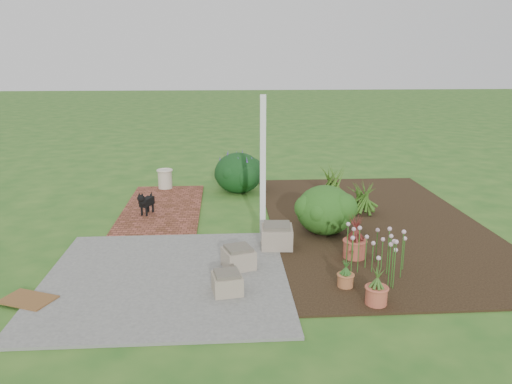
{
  "coord_description": "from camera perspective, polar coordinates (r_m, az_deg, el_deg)",
  "views": [
    {
      "loc": [
        -0.38,
        -8.48,
        3.13
      ],
      "look_at": [
        0.2,
        0.4,
        0.7
      ],
      "focal_mm": 35.0,
      "sensor_mm": 36.0,
      "label": 1
    }
  ],
  "objects": [
    {
      "name": "concrete_patio",
      "position": [
        7.47,
        -10.23,
        -9.6
      ],
      "size": [
        3.5,
        3.5,
        0.04
      ],
      "primitive_type": "cube",
      "color": "#61615E",
      "rests_on": "ground"
    },
    {
      "name": "black_dog",
      "position": [
        10.25,
        -12.49,
        -1.07
      ],
      "size": [
        0.29,
        0.51,
        0.46
      ],
      "rotation": [
        0.0,
        0.0,
        -0.38
      ],
      "color": "black",
      "rests_on": "brick_path"
    },
    {
      "name": "brick_path",
      "position": [
        10.78,
        -10.61,
        -1.77
      ],
      "size": [
        1.6,
        3.5,
        0.04
      ],
      "primitive_type": "cube",
      "color": "brown",
      "rests_on": "ground"
    },
    {
      "name": "coir_doormat",
      "position": [
        7.32,
        -24.62,
        -11.11
      ],
      "size": [
        0.78,
        0.66,
        0.02
      ],
      "primitive_type": "cube",
      "rotation": [
        0.0,
        0.0,
        -0.4
      ],
      "color": "brown",
      "rests_on": "concrete_patio"
    },
    {
      "name": "terracotta_pot_small_left",
      "position": [
        7.15,
        10.19,
        -9.89
      ],
      "size": [
        0.27,
        0.27,
        0.18
      ],
      "primitive_type": "cylinder",
      "rotation": [
        0.0,
        0.0,
        -0.27
      ],
      "color": "#AA6439",
      "rests_on": "garden_bed"
    },
    {
      "name": "pink_flower_patch",
      "position": [
        7.47,
        13.71,
        -6.67
      ],
      "size": [
        1.46,
        1.46,
        0.73
      ],
      "primitive_type": null,
      "rotation": [
        0.0,
        0.0,
        0.35
      ],
      "color": "#113D0F",
      "rests_on": "garden_bed"
    },
    {
      "name": "stone_trough_near",
      "position": [
        6.84,
        -3.31,
        -10.42
      ],
      "size": [
        0.44,
        0.44,
        0.26
      ],
      "primitive_type": "cube",
      "rotation": [
        0.0,
        0.0,
        0.16
      ],
      "color": "gray",
      "rests_on": "concrete_patio"
    },
    {
      "name": "terracotta_pot_small_right",
      "position": [
        6.75,
        13.6,
        -11.41
      ],
      "size": [
        0.36,
        0.36,
        0.24
      ],
      "primitive_type": "cylinder",
      "rotation": [
        0.0,
        0.0,
        -0.38
      ],
      "color": "#B6553D",
      "rests_on": "garden_bed"
    },
    {
      "name": "ground",
      "position": [
        9.05,
        -1.1,
        -4.97
      ],
      "size": [
        80.0,
        80.0,
        0.0
      ],
      "primitive_type": "plane",
      "color": "#275D1D",
      "rests_on": "ground"
    },
    {
      "name": "agapanthus_clump_front",
      "position": [
        11.2,
        8.73,
        1.38
      ],
      "size": [
        1.27,
        1.27,
        0.89
      ],
      "primitive_type": null,
      "rotation": [
        0.0,
        0.0,
        -0.32
      ],
      "color": "#1E4211",
      "rests_on": "garden_bed"
    },
    {
      "name": "purple_flowering_bush",
      "position": [
        11.84,
        -2.02,
        2.33
      ],
      "size": [
        1.43,
        1.43,
        0.96
      ],
      "primitive_type": "ellipsoid",
      "rotation": [
        0.0,
        0.0,
        -0.32
      ],
      "color": "black",
      "rests_on": "ground"
    },
    {
      "name": "veranda_post",
      "position": [
        8.81,
        0.78,
        2.95
      ],
      "size": [
        0.1,
        0.1,
        2.5
      ],
      "primitive_type": "cube",
      "color": "white",
      "rests_on": "ground"
    },
    {
      "name": "garden_bed",
      "position": [
        9.93,
        13.34,
        -3.44
      ],
      "size": [
        4.0,
        7.0,
        0.03
      ],
      "primitive_type": "cube",
      "color": "black",
      "rests_on": "ground"
    },
    {
      "name": "agapanthus_clump_back",
      "position": [
        10.32,
        11.99,
        -0.33
      ],
      "size": [
        0.96,
        0.96,
        0.77
      ],
      "primitive_type": null,
      "rotation": [
        0.0,
        0.0,
        0.13
      ],
      "color": "#1B4210",
      "rests_on": "garden_bed"
    },
    {
      "name": "stone_trough_far",
      "position": [
        8.37,
        2.4,
        -5.16
      ],
      "size": [
        0.55,
        0.55,
        0.34
      ],
      "primitive_type": "cube",
      "rotation": [
        0.0,
        0.0,
        -0.08
      ],
      "color": "gray",
      "rests_on": "concrete_patio"
    },
    {
      "name": "cream_ceramic_urn",
      "position": [
        12.23,
        -10.35,
        1.47
      ],
      "size": [
        0.39,
        0.39,
        0.45
      ],
      "primitive_type": "cylinder",
      "rotation": [
        0.0,
        0.0,
        0.16
      ],
      "color": "beige",
      "rests_on": "brick_path"
    },
    {
      "name": "terracotta_pot_bronze",
      "position": [
        8.12,
        11.2,
        -6.38
      ],
      "size": [
        0.46,
        0.46,
        0.29
      ],
      "primitive_type": "cylinder",
      "rotation": [
        0.0,
        0.0,
        -0.35
      ],
      "color": "#B04F3B",
      "rests_on": "garden_bed"
    },
    {
      "name": "evergreen_shrub",
      "position": [
        9.07,
        7.92,
        -1.89
      ],
      "size": [
        1.23,
        1.23,
        0.89
      ],
      "primitive_type": "ellipsoid",
      "rotation": [
        0.0,
        0.0,
        0.18
      ],
      "color": "#0C3711",
      "rests_on": "garden_bed"
    },
    {
      "name": "stone_trough_mid",
      "position": [
        7.59,
        -2.02,
        -7.6
      ],
      "size": [
        0.54,
        0.54,
        0.29
      ],
      "primitive_type": "cube",
      "rotation": [
        0.0,
        0.0,
        0.32
      ],
      "color": "gray",
      "rests_on": "concrete_patio"
    }
  ]
}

